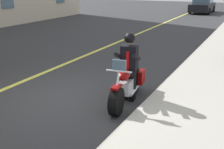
{
  "coord_description": "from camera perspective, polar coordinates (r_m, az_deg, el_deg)",
  "views": [
    {
      "loc": [
        5.89,
        4.25,
        2.94
      ],
      "look_at": [
        -0.28,
        1.18,
        0.75
      ],
      "focal_mm": 47.14,
      "sensor_mm": 36.0,
      "label": 1
    }
  ],
  "objects": [
    {
      "name": "motorcycle_main",
      "position": [
        7.42,
        2.9,
        -1.99
      ],
      "size": [
        2.22,
        0.77,
        1.26
      ],
      "color": "black",
      "rests_on": "ground_plane"
    },
    {
      "name": "car_silver",
      "position": [
        30.57,
        17.15,
        12.66
      ],
      "size": [
        4.6,
        1.92,
        1.4
      ],
      "color": "black",
      "rests_on": "ground_plane"
    },
    {
      "name": "lane_center_stripe",
      "position": [
        9.07,
        -19.15,
        -2.25
      ],
      "size": [
        60.0,
        0.16,
        0.01
      ],
      "primitive_type": "cube",
      "color": "#E5DB4C",
      "rests_on": "ground_plane"
    },
    {
      "name": "rider_main",
      "position": [
        7.42,
        3.36,
        2.73
      ],
      "size": [
        0.67,
        0.61,
        1.74
      ],
      "color": "black",
      "rests_on": "ground_plane"
    },
    {
      "name": "ground_plane",
      "position": [
        7.83,
        -8.72,
        -4.62
      ],
      "size": [
        80.0,
        80.0,
        0.0
      ],
      "primitive_type": "plane",
      "color": "#333335"
    }
  ]
}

